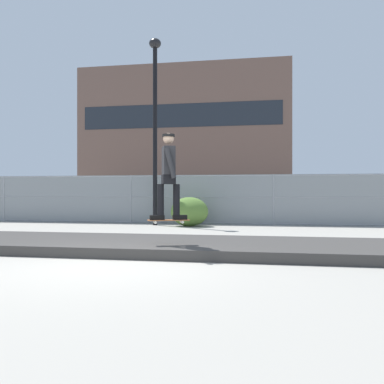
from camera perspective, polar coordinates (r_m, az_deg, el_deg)
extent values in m
plane|color=#9E998E|center=(7.35, -11.14, -9.57)|extent=(120.00, 120.00, 0.00)
cube|color=#3D3A38|center=(9.25, -6.40, -6.93)|extent=(12.29, 2.74, 0.20)
cube|color=#9E5B33|center=(8.37, -3.10, -3.71)|extent=(0.82, 0.48, 0.02)
cylinder|color=silver|center=(8.50, -1.44, -3.89)|extent=(0.06, 0.05, 0.05)
cylinder|color=silver|center=(8.32, -1.24, -3.97)|extent=(0.06, 0.05, 0.05)
cylinder|color=silver|center=(8.43, -4.94, -3.92)|extent=(0.06, 0.05, 0.05)
cylinder|color=silver|center=(8.25, -4.81, -4.01)|extent=(0.06, 0.05, 0.05)
cube|color=#99999E|center=(8.41, -1.34, -3.79)|extent=(0.10, 0.15, 0.01)
cube|color=#99999E|center=(8.34, -4.88, -3.82)|extent=(0.10, 0.15, 0.01)
cube|color=black|center=(8.39, -1.61, -3.33)|extent=(0.30, 0.20, 0.09)
cube|color=black|center=(8.34, -4.60, -3.36)|extent=(0.30, 0.20, 0.09)
cylinder|color=black|center=(8.37, -2.06, -1.00)|extent=(0.13, 0.13, 0.60)
cylinder|color=black|center=(8.33, -4.15, -1.00)|extent=(0.13, 0.13, 0.60)
cube|color=black|center=(8.35, -3.10, 1.66)|extent=(0.35, 0.40, 0.18)
cube|color=#262628|center=(8.37, -3.10, 4.13)|extent=(0.34, 0.43, 0.54)
cylinder|color=#262628|center=(8.61, -3.32, 3.61)|extent=(0.25, 0.17, 0.58)
cylinder|color=#262628|center=(8.12, -2.87, 3.82)|extent=(0.25, 0.17, 0.58)
sphere|color=tan|center=(8.41, -3.10, 7.02)|extent=(0.21, 0.21, 0.21)
cylinder|color=black|center=(8.42, -3.10, 7.41)|extent=(0.24, 0.24, 0.05)
cylinder|color=gray|center=(19.31, -23.44, -0.83)|extent=(0.06, 0.06, 1.85)
cylinder|color=gray|center=(16.89, -8.03, -0.95)|extent=(0.06, 0.06, 1.85)
cylinder|color=gray|center=(16.01, 10.65, -1.01)|extent=(0.06, 0.06, 1.85)
cylinder|color=gray|center=(16.24, 1.06, 2.13)|extent=(27.06, 0.04, 0.04)
cylinder|color=gray|center=(16.24, 1.06, -0.67)|extent=(27.06, 0.04, 0.04)
cylinder|color=gray|center=(16.28, 1.06, -4.04)|extent=(27.06, 0.04, 0.04)
cube|color=gray|center=(16.24, 1.06, -1.00)|extent=(27.06, 0.01, 1.85)
cylinder|color=black|center=(16.04, -4.87, 7.24)|extent=(0.16, 0.16, 6.46)
ellipsoid|color=black|center=(16.81, -4.87, 18.85)|extent=(0.44, 0.44, 0.36)
cube|color=silver|center=(19.52, -7.55, -1.56)|extent=(4.50, 2.07, 0.70)
cube|color=#23282D|center=(19.58, -8.09, 0.40)|extent=(2.29, 1.73, 0.64)
cylinder|color=black|center=(19.88, -2.98, -2.54)|extent=(0.65, 0.28, 0.64)
cylinder|color=black|center=(18.26, -4.55, -2.78)|extent=(0.65, 0.28, 0.64)
cylinder|color=black|center=(20.85, -10.17, -2.42)|extent=(0.65, 0.28, 0.64)
cylinder|color=black|center=(19.30, -12.26, -2.62)|extent=(0.65, 0.28, 0.64)
cube|color=brown|center=(52.54, -0.22, 6.95)|extent=(23.38, 12.11, 15.01)
cube|color=#1E232B|center=(46.91, -1.62, 10.00)|extent=(21.51, 0.04, 2.50)
ellipsoid|color=#567A33|center=(15.33, -0.34, -2.60)|extent=(1.33, 1.09, 1.03)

